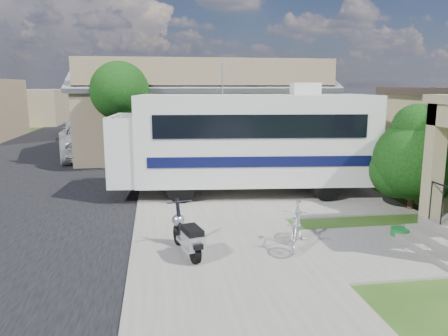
{
  "coord_description": "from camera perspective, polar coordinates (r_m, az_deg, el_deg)",
  "views": [
    {
      "loc": [
        -2.37,
        -9.49,
        3.61
      ],
      "look_at": [
        -0.5,
        2.5,
        1.3
      ],
      "focal_mm": 35.0,
      "sensor_mm": 36.0,
      "label": 1
    }
  ],
  "objects": [
    {
      "name": "ground",
      "position": [
        10.43,
        4.91,
        -9.52
      ],
      "size": [
        120.0,
        120.0,
        0.0
      ],
      "primitive_type": "plane",
      "color": "#1D3B10"
    },
    {
      "name": "street_slab",
      "position": [
        20.47,
        -23.23,
        -0.23
      ],
      "size": [
        9.0,
        80.0,
        0.02
      ],
      "primitive_type": "cube",
      "color": "black",
      "rests_on": "ground"
    },
    {
      "name": "sidewalk_slab",
      "position": [
        19.87,
        -4.77,
        0.36
      ],
      "size": [
        4.0,
        80.0,
        0.06
      ],
      "primitive_type": "cube",
      "color": "slate",
      "rests_on": "ground"
    },
    {
      "name": "driveway_slab",
      "position": [
        14.96,
        6.41,
        -3.16
      ],
      "size": [
        7.0,
        6.0,
        0.05
      ],
      "primitive_type": "cube",
      "color": "slate",
      "rests_on": "ground"
    },
    {
      "name": "walk_slab",
      "position": [
        10.67,
        22.34,
        -9.71
      ],
      "size": [
        4.0,
        3.0,
        0.05
      ],
      "primitive_type": "cube",
      "color": "slate",
      "rests_on": "ground"
    },
    {
      "name": "warehouse",
      "position": [
        23.64,
        -3.12,
        6.84
      ],
      "size": [
        12.5,
        8.4,
        5.04
      ],
      "color": "#887755",
      "rests_on": "ground"
    },
    {
      "name": "distant_bldg_near",
      "position": [
        45.33,
        -25.26,
        7.23
      ],
      "size": [
        8.0,
        7.0,
        3.2
      ],
      "primitive_type": "cube",
      "color": "#887755",
      "rests_on": "ground"
    },
    {
      "name": "street_tree_a",
      "position": [
        18.59,
        -13.14,
        9.39
      ],
      "size": [
        2.44,
        2.4,
        4.58
      ],
      "color": "#331F16",
      "rests_on": "ground"
    },
    {
      "name": "street_tree_b",
      "position": [
        28.57,
        -11.72,
        10.13
      ],
      "size": [
        2.44,
        2.4,
        4.73
      ],
      "color": "#331F16",
      "rests_on": "ground"
    },
    {
      "name": "street_tree_c",
      "position": [
        37.57,
        -11.07,
        9.82
      ],
      "size": [
        2.44,
        2.4,
        4.42
      ],
      "color": "#331F16",
      "rests_on": "ground"
    },
    {
      "name": "motorhome",
      "position": [
        14.44,
        2.8,
        3.8
      ],
      "size": [
        8.67,
        3.47,
        4.33
      ],
      "rotation": [
        0.0,
        0.0,
        -0.1
      ],
      "color": "silver",
      "rests_on": "ground"
    },
    {
      "name": "shrub",
      "position": [
        13.74,
        23.67,
        1.39
      ],
      "size": [
        2.53,
        2.41,
        3.1
      ],
      "color": "#331F16",
      "rests_on": "ground"
    },
    {
      "name": "scooter",
      "position": [
        9.33,
        -4.74,
        -8.86
      ],
      "size": [
        0.73,
        1.62,
        1.07
      ],
      "rotation": [
        0.0,
        0.0,
        0.24
      ],
      "color": "black",
      "rests_on": "ground"
    },
    {
      "name": "bicycle",
      "position": [
        9.88,
        9.38,
        -7.74
      ],
      "size": [
        1.11,
        1.7,
        0.99
      ],
      "primitive_type": "imported",
      "rotation": [
        0.0,
        0.0,
        -0.42
      ],
      "color": "#A7A8AF",
      "rests_on": "ground"
    },
    {
      "name": "pickup_truck",
      "position": [
        23.25,
        -17.08,
        3.61
      ],
      "size": [
        4.25,
        6.94,
        1.8
      ],
      "primitive_type": "imported",
      "rotation": [
        0.0,
        0.0,
        3.35
      ],
      "color": "silver",
      "rests_on": "ground"
    },
    {
      "name": "van",
      "position": [
        29.38,
        -17.52,
        5.12
      ],
      "size": [
        3.66,
        6.97,
        1.93
      ],
      "primitive_type": "imported",
      "rotation": [
        0.0,
        0.0,
        0.15
      ],
      "color": "silver",
      "rests_on": "ground"
    },
    {
      "name": "garden_hose",
      "position": [
        11.43,
        22.0,
        -7.92
      ],
      "size": [
        0.44,
        0.44,
        0.2
      ],
      "primitive_type": "cylinder",
      "color": "#156927",
      "rests_on": "ground"
    }
  ]
}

